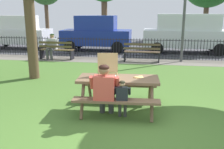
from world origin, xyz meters
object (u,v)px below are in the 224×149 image
object	(u,v)px
pizza_slice_on_table	(139,77)
child_at_table	(122,96)
parked_car_left	(17,32)
pizza_box_open	(108,71)
park_bench_center	(142,53)
person_on_park_bench	(52,45)
lamp_post_walkway	(185,1)
parked_car_center	(97,33)
parked_car_right	(187,33)
park_bench_left	(56,50)
picnic_table_foreground	(118,85)
adult_at_table	(105,89)

from	to	relation	value
pizza_slice_on_table	child_at_table	distance (m)	0.75
parked_car_left	pizza_box_open	bearing A→B (deg)	-50.90
park_bench_center	person_on_park_bench	size ratio (longest dim) A/B	1.35
pizza_box_open	pizza_slice_on_table	world-z (taller)	pizza_box_open
person_on_park_bench	lamp_post_walkway	world-z (taller)	lamp_post_walkway
park_bench_center	person_on_park_bench	world-z (taller)	person_on_park_bench
child_at_table	pizza_slice_on_table	bearing A→B (deg)	65.19
child_at_table	park_bench_center	size ratio (longest dim) A/B	0.54
pizza_slice_on_table	parked_car_center	world-z (taller)	parked_car_center
person_on_park_bench	parked_car_left	bearing A→B (deg)	138.74
pizza_box_open	parked_car_center	size ratio (longest dim) A/B	0.15
pizza_box_open	park_bench_center	distance (m)	5.82
parked_car_right	park_bench_left	bearing A→B (deg)	-154.33
person_on_park_bench	parked_car_center	bearing A→B (deg)	63.52
pizza_box_open	lamp_post_walkway	distance (m)	6.77
picnic_table_foreground	park_bench_left	size ratio (longest dim) A/B	1.18
pizza_box_open	parked_car_right	bearing A→B (deg)	72.47
picnic_table_foreground	park_bench_left	bearing A→B (deg)	122.72
parked_car_left	parked_car_right	bearing A→B (deg)	-0.00
picnic_table_foreground	child_at_table	world-z (taller)	child_at_table
parked_car_left	parked_car_center	xyz separation A→B (m)	(4.92, -0.00, 0.00)
picnic_table_foreground	parked_car_left	bearing A→B (deg)	129.86
pizza_slice_on_table	child_at_table	xyz separation A→B (m)	(-0.29, -0.64, -0.25)
person_on_park_bench	adult_at_table	bearing A→B (deg)	-59.39
picnic_table_foreground	pizza_slice_on_table	distance (m)	0.50
person_on_park_bench	picnic_table_foreground	bearing A→B (deg)	-55.82
park_bench_center	pizza_slice_on_table	bearing A→B (deg)	-88.09
park_bench_left	park_bench_center	world-z (taller)	same
parked_car_right	child_at_table	bearing A→B (deg)	-104.18
park_bench_left	adult_at_table	bearing A→B (deg)	-60.85
park_bench_left	parked_car_right	distance (m)	7.01
park_bench_center	adult_at_table	bearing A→B (deg)	-94.21
parked_car_right	park_bench_center	bearing A→B (deg)	-126.89
lamp_post_walkway	picnic_table_foreground	bearing A→B (deg)	-108.10
lamp_post_walkway	parked_car_center	bearing A→B (deg)	149.43
pizza_slice_on_table	adult_at_table	xyz separation A→B (m)	(-0.66, -0.63, -0.12)
parked_car_left	parked_car_right	xyz separation A→B (m)	(9.93, -0.00, 0.09)
person_on_park_bench	parked_car_left	world-z (taller)	parked_car_left
parked_car_left	parked_car_center	size ratio (longest dim) A/B	1.00
picnic_table_foreground	child_at_table	distance (m)	0.55
park_bench_left	parked_car_right	bearing A→B (deg)	25.67
child_at_table	parked_car_right	xyz separation A→B (m)	(2.37, 9.39, 0.57)
pizza_box_open	lamp_post_walkway	bearing A→B (deg)	69.61
adult_at_table	lamp_post_walkway	distance (m)	7.35
pizza_slice_on_table	park_bench_center	world-z (taller)	park_bench_center
park_bench_center	parked_car_left	world-z (taller)	parked_car_left
lamp_post_walkway	park_bench_left	bearing A→B (deg)	-176.50
lamp_post_walkway	parked_car_right	xyz separation A→B (m)	(0.50, 2.67, -1.53)
picnic_table_foreground	parked_car_right	world-z (taller)	parked_car_right
park_bench_left	parked_car_center	world-z (taller)	parked_car_center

